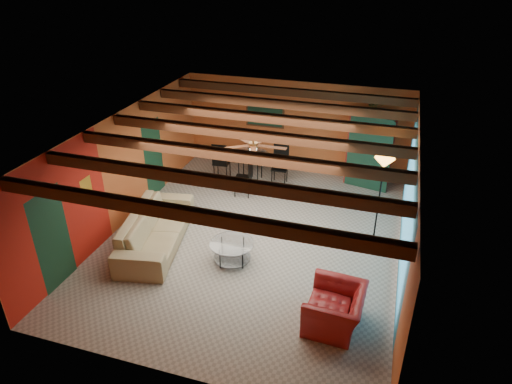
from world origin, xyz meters
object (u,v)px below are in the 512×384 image
(potted_plant, at_px, (375,107))
(vase, at_px, (250,141))
(armoire, at_px, (370,151))
(sofa, at_px, (156,229))
(armchair, at_px, (335,308))
(dining_table, at_px, (250,163))
(floor_lamp, at_px, (379,201))
(coffee_table, at_px, (232,252))

(potted_plant, relative_size, vase, 2.42)
(armoire, bearing_deg, sofa, -120.24)
(sofa, bearing_deg, armchair, -118.69)
(armchair, distance_m, dining_table, 5.94)
(armoire, height_order, floor_lamp, floor_lamp)
(armchair, bearing_deg, armoire, -177.42)
(armchair, relative_size, armoire, 0.56)
(coffee_table, distance_m, vase, 4.01)
(coffee_table, distance_m, armoire, 5.26)
(coffee_table, height_order, floor_lamp, floor_lamp)
(dining_table, height_order, potted_plant, potted_plant)
(vase, bearing_deg, armoire, 14.62)
(armoire, height_order, vase, armoire)
(vase, bearing_deg, floor_lamp, -29.47)
(armoire, distance_m, potted_plant, 1.24)
(armchair, relative_size, dining_table, 0.51)
(vase, bearing_deg, armchair, -57.50)
(armchair, xyz_separation_m, coffee_table, (-2.37, 1.21, -0.12))
(armoire, xyz_separation_m, floor_lamp, (0.45, -2.90, 0.03))
(armchair, bearing_deg, coffee_table, -114.44)
(coffee_table, relative_size, potted_plant, 2.06)
(armchair, height_order, armoire, armoire)
(coffee_table, relative_size, armoire, 0.47)
(armchair, height_order, floor_lamp, floor_lamp)
(sofa, distance_m, potted_plant, 6.46)
(coffee_table, height_order, vase, vase)
(coffee_table, height_order, potted_plant, potted_plant)
(dining_table, xyz_separation_m, potted_plant, (3.20, 0.84, 1.68))
(sofa, height_order, armchair, sofa)
(sofa, height_order, vase, vase)
(sofa, xyz_separation_m, floor_lamp, (4.68, 1.62, 0.63))
(sofa, xyz_separation_m, vase, (1.03, 3.68, 0.82))
(armoire, relative_size, floor_lamp, 0.97)
(armoire, bearing_deg, dining_table, -152.47)
(armchair, relative_size, vase, 5.93)
(sofa, bearing_deg, floor_lamp, -82.18)
(vase, bearing_deg, dining_table, 0.00)
(armchair, xyz_separation_m, dining_table, (-3.19, 5.01, 0.20))
(floor_lamp, relative_size, vase, 11.01)
(dining_table, height_order, vase, vase)
(coffee_table, relative_size, vase, 4.98)
(armchair, relative_size, floor_lamp, 0.54)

